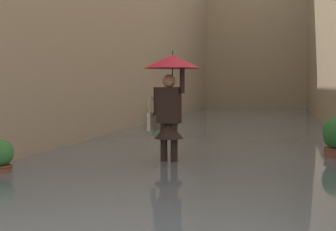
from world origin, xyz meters
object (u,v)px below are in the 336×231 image
object	(u,v)px
person_wading	(171,88)
potted_plant_far_right	(160,117)
potted_plant_near_right	(1,160)
potted_plant_mid_left	(335,140)

from	to	relation	value
person_wading	potted_plant_far_right	xyz separation A→B (m)	(2.22, -7.95, -1.01)
person_wading	potted_plant_far_right	world-z (taller)	person_wading
potted_plant_near_right	potted_plant_far_right	size ratio (longest dim) A/B	0.90
person_wading	potted_plant_far_right	size ratio (longest dim) A/B	2.77
person_wading	potted_plant_mid_left	xyz separation A→B (m)	(-2.75, -1.14, -0.93)
person_wading	potted_plant_far_right	distance (m)	8.31
potted_plant_near_right	person_wading	bearing A→B (deg)	-143.59
person_wading	potted_plant_near_right	world-z (taller)	person_wading
potted_plant_far_right	potted_plant_mid_left	xyz separation A→B (m)	(-4.97, 6.80, 0.07)
potted_plant_mid_left	potted_plant_near_right	bearing A→B (deg)	29.17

